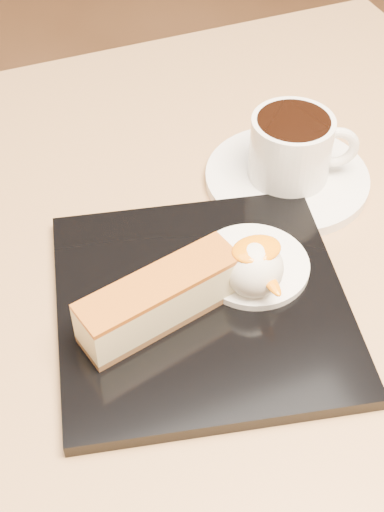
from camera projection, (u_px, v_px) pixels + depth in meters
name	position (u px, v px, depth m)	size (l,w,h in m)	color
table	(192.00, 418.00, 0.66)	(0.80, 0.80, 0.72)	black
dessert_plate	(202.00, 304.00, 0.55)	(0.22, 0.22, 0.01)	black
cheesecake	(160.00, 299.00, 0.52)	(0.13, 0.06, 0.04)	brown
cream_smear	(253.00, 265.00, 0.57)	(0.09, 0.09, 0.01)	white
ice_cream_scoop	(254.00, 268.00, 0.54)	(0.05, 0.05, 0.05)	white
mango_sauce	(256.00, 249.00, 0.52)	(0.04, 0.03, 0.01)	orange
mint_sprig	(207.00, 251.00, 0.57)	(0.03, 0.02, 0.00)	green
saucer	(287.00, 178.00, 0.66)	(0.15, 0.15, 0.01)	white
coffee_cup	(293.00, 147.00, 0.63)	(0.10, 0.07, 0.06)	white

